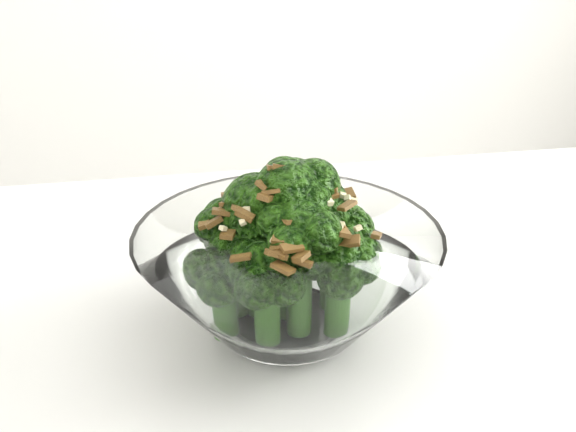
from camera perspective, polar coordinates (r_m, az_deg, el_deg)
name	(u,v)px	position (r m, az deg, el deg)	size (l,w,h in m)	color
broccoli_dish	(287,267)	(0.40, -0.05, -4.53)	(0.19, 0.19, 0.12)	white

